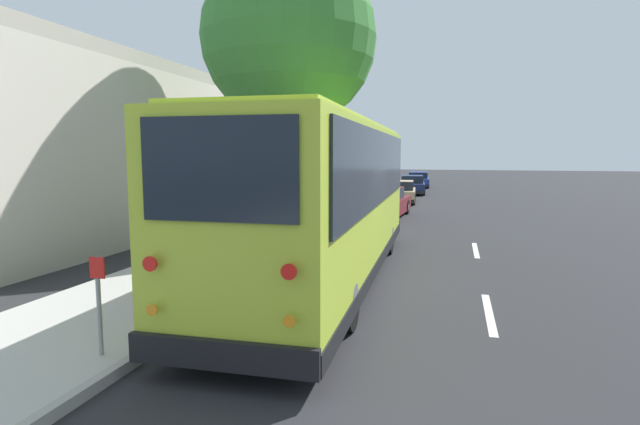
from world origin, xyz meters
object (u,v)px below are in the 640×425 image
object	(u,v)px
parked_sedan_maroon	(384,203)
street_tree	(290,27)
parked_sedan_blue	(418,180)
fire_hydrant	(333,213)
parked_sedan_tan	(401,193)
shuttle_bus	(326,192)
parked_sedan_navy	(412,185)
sign_post_near	(99,305)
sign_post_far	(167,270)

from	to	relation	value
parked_sedan_maroon	street_tree	size ratio (longest dim) A/B	0.47
parked_sedan_blue	fire_hydrant	size ratio (longest dim) A/B	5.84
parked_sedan_tan	fire_hydrant	distance (m)	10.56
parked_sedan_maroon	parked_sedan_tan	bearing A→B (deg)	3.73
shuttle_bus	parked_sedan_navy	bearing A→B (deg)	-1.21
parked_sedan_navy	sign_post_near	bearing A→B (deg)	172.35
parked_sedan_navy	parked_sedan_blue	xyz separation A→B (m)	(7.06, 0.06, -0.00)
parked_sedan_tan	parked_sedan_navy	world-z (taller)	parked_sedan_navy
parked_sedan_tan	parked_sedan_navy	distance (m)	6.77
shuttle_bus	sign_post_near	size ratio (longest dim) A/B	8.52
parked_sedan_maroon	sign_post_near	xyz separation A→B (m)	(-16.60, 1.45, 0.22)
parked_sedan_maroon	sign_post_near	distance (m)	16.67
parked_sedan_maroon	parked_sedan_navy	distance (m)	13.60
parked_sedan_blue	fire_hydrant	bearing A→B (deg)	173.81
shuttle_bus	parked_sedan_navy	xyz separation A→B (m)	(24.99, 0.16, -1.36)
parked_sedan_blue	sign_post_near	xyz separation A→B (m)	(-37.26, 1.52, 0.24)
street_tree	fire_hydrant	world-z (taller)	street_tree
parked_sedan_navy	fire_hydrant	world-z (taller)	parked_sedan_navy
sign_post_near	shuttle_bus	bearing A→B (deg)	-18.49
parked_sedan_tan	sign_post_far	xyz separation A→B (m)	(-21.80, 1.49, 0.34)
street_tree	fire_hydrant	distance (m)	6.86
parked_sedan_tan	street_tree	size ratio (longest dim) A/B	0.43
sign_post_far	street_tree	bearing A→B (deg)	4.78
street_tree	sign_post_near	distance (m)	11.79
shuttle_bus	fire_hydrant	distance (m)	8.07
sign_post_near	sign_post_far	xyz separation A→B (m)	(1.62, -0.00, 0.09)
fire_hydrant	parked_sedan_navy	bearing A→B (deg)	-5.19
parked_sedan_tan	parked_sedan_navy	size ratio (longest dim) A/B	0.88
parked_sedan_navy	street_tree	size ratio (longest dim) A/B	0.49
parked_sedan_maroon	sign_post_near	world-z (taller)	sign_post_near
parked_sedan_blue	fire_hydrant	xyz separation A→B (m)	(-24.30, 1.50, -0.04)
parked_sedan_tan	parked_sedan_blue	bearing A→B (deg)	-4.04
shuttle_bus	sign_post_near	distance (m)	5.60
parked_sedan_navy	sign_post_near	xyz separation A→B (m)	(-30.20, 1.58, 0.24)
fire_hydrant	parked_sedan_blue	bearing A→B (deg)	-3.54
parked_sedan_tan	sign_post_near	distance (m)	23.47
fire_hydrant	shuttle_bus	bearing A→B (deg)	-167.48
shuttle_bus	parked_sedan_tan	xyz separation A→B (m)	(18.22, 0.26, -1.38)
shuttle_bus	street_tree	bearing A→B (deg)	24.77
parked_sedan_blue	street_tree	distance (m)	27.88
street_tree	fire_hydrant	bearing A→B (deg)	-14.67
shuttle_bus	parked_sedan_blue	size ratio (longest dim) A/B	2.37
parked_sedan_navy	parked_sedan_blue	world-z (taller)	parked_sedan_navy
parked_sedan_tan	sign_post_far	bearing A→B (deg)	172.21
shuttle_bus	parked_sedan_blue	world-z (taller)	shuttle_bus
sign_post_far	fire_hydrant	bearing A→B (deg)	-0.09
shuttle_bus	sign_post_far	world-z (taller)	shuttle_bus
parked_sedan_navy	parked_sedan_tan	bearing A→B (deg)	174.52
fire_hydrant	sign_post_near	bearing A→B (deg)	179.92
parked_sedan_tan	sign_post_near	size ratio (longest dim) A/B	3.20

